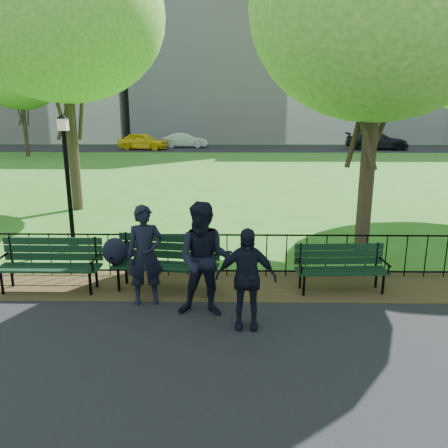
{
  "coord_description": "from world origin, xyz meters",
  "views": [
    {
      "loc": [
        0.68,
        -6.39,
        3.25
      ],
      "look_at": [
        0.55,
        1.5,
        1.23
      ],
      "focal_mm": 35.0,
      "sensor_mm": 36.0,
      "label": 1
    }
  ],
  "objects_px": {
    "lamppost": "(68,178)",
    "sedan_dark": "(377,141)",
    "tree_far_w": "(19,72)",
    "person_right": "(246,278)",
    "park_bench_right_a": "(340,263)",
    "tree_near_e": "(380,8)",
    "taxi": "(143,141)",
    "park_bench_main": "(143,254)",
    "tree_near_w": "(62,13)",
    "person_left": "(145,255)",
    "person_mid": "(205,260)",
    "sedan_silver": "(185,140)",
    "park_bench_left_a": "(51,259)"
  },
  "relations": [
    {
      "from": "lamppost",
      "to": "sedan_dark",
      "type": "height_order",
      "value": "lamppost"
    },
    {
      "from": "tree_far_w",
      "to": "person_right",
      "type": "relative_size",
      "value": 5.51
    },
    {
      "from": "park_bench_right_a",
      "to": "tree_near_e",
      "type": "height_order",
      "value": "tree_near_e"
    },
    {
      "from": "lamppost",
      "to": "tree_far_w",
      "type": "xyz_separation_m",
      "value": [
        -11.72,
        23.27,
        4.34
      ]
    },
    {
      "from": "lamppost",
      "to": "sedan_dark",
      "type": "xyz_separation_m",
      "value": [
        16.86,
        29.83,
        -0.95
      ]
    },
    {
      "from": "person_right",
      "to": "taxi",
      "type": "relative_size",
      "value": 0.36
    },
    {
      "from": "tree_near_e",
      "to": "person_right",
      "type": "relative_size",
      "value": 4.87
    },
    {
      "from": "tree_near_e",
      "to": "park_bench_main",
      "type": "bearing_deg",
      "value": -153.74
    },
    {
      "from": "tree_near_w",
      "to": "taxi",
      "type": "bearing_deg",
      "value": 96.02
    },
    {
      "from": "tree_near_w",
      "to": "person_left",
      "type": "xyz_separation_m",
      "value": [
        3.84,
        -7.62,
        -5.38
      ]
    },
    {
      "from": "tree_near_e",
      "to": "sedan_dark",
      "type": "bearing_deg",
      "value": 71.67
    },
    {
      "from": "park_bench_main",
      "to": "sedan_dark",
      "type": "relative_size",
      "value": 0.4
    },
    {
      "from": "person_mid",
      "to": "person_right",
      "type": "height_order",
      "value": "person_mid"
    },
    {
      "from": "person_left",
      "to": "sedan_dark",
      "type": "xyz_separation_m",
      "value": [
        14.49,
        32.84,
        -0.08
      ]
    },
    {
      "from": "lamppost",
      "to": "person_left",
      "type": "relative_size",
      "value": 1.85
    },
    {
      "from": "tree_near_e",
      "to": "person_mid",
      "type": "height_order",
      "value": "tree_near_e"
    },
    {
      "from": "tree_near_e",
      "to": "sedan_silver",
      "type": "xyz_separation_m",
      "value": [
        -7.51,
        31.8,
        -4.67
      ]
    },
    {
      "from": "park_bench_left_a",
      "to": "sedan_silver",
      "type": "xyz_separation_m",
      "value": [
        -1.02,
        34.18,
        0.1
      ]
    },
    {
      "from": "park_bench_right_a",
      "to": "sedan_dark",
      "type": "xyz_separation_m",
      "value": [
        10.99,
        32.22,
        0.26
      ]
    },
    {
      "from": "person_left",
      "to": "person_mid",
      "type": "xyz_separation_m",
      "value": [
        1.05,
        -0.45,
        0.08
      ]
    },
    {
      "from": "lamppost",
      "to": "tree_near_e",
      "type": "relative_size",
      "value": 0.42
    },
    {
      "from": "park_bench_left_a",
      "to": "tree_near_e",
      "type": "xyz_separation_m",
      "value": [
        6.49,
        2.38,
        4.77
      ]
    },
    {
      "from": "park_bench_main",
      "to": "tree_far_w",
      "type": "xyz_separation_m",
      "value": [
        -13.91,
        25.67,
        5.4
      ]
    },
    {
      "from": "person_mid",
      "to": "taxi",
      "type": "relative_size",
      "value": 0.43
    },
    {
      "from": "sedan_dark",
      "to": "lamppost",
      "type": "bearing_deg",
      "value": 159.27
    },
    {
      "from": "park_bench_main",
      "to": "park_bench_right_a",
      "type": "bearing_deg",
      "value": 7.7
    },
    {
      "from": "park_bench_main",
      "to": "tree_far_w",
      "type": "bearing_deg",
      "value": 125.98
    },
    {
      "from": "park_bench_left_a",
      "to": "person_mid",
      "type": "height_order",
      "value": "person_mid"
    },
    {
      "from": "tree_near_e",
      "to": "person_right",
      "type": "xyz_separation_m",
      "value": [
        -2.89,
        -3.83,
        -4.57
      ]
    },
    {
      "from": "park_bench_right_a",
      "to": "taxi",
      "type": "height_order",
      "value": "taxi"
    },
    {
      "from": "lamppost",
      "to": "person_left",
      "type": "bearing_deg",
      "value": -51.85
    },
    {
      "from": "park_bench_main",
      "to": "tree_near_e",
      "type": "xyz_separation_m",
      "value": [
        4.76,
        2.35,
        4.68
      ]
    },
    {
      "from": "person_mid",
      "to": "sedan_dark",
      "type": "relative_size",
      "value": 0.35
    },
    {
      "from": "tree_near_w",
      "to": "park_bench_right_a",
      "type": "bearing_deg",
      "value": -43.63
    },
    {
      "from": "person_left",
      "to": "person_right",
      "type": "height_order",
      "value": "person_left"
    },
    {
      "from": "tree_near_e",
      "to": "person_right",
      "type": "bearing_deg",
      "value": -127.09
    },
    {
      "from": "park_bench_left_a",
      "to": "tree_far_w",
      "type": "xyz_separation_m",
      "value": [
        -12.18,
        25.7,
        5.49
      ]
    },
    {
      "from": "person_mid",
      "to": "taxi",
      "type": "distance_m",
      "value": 33.74
    },
    {
      "from": "taxi",
      "to": "sedan_dark",
      "type": "height_order",
      "value": "sedan_dark"
    },
    {
      "from": "sedan_dark",
      "to": "tree_far_w",
      "type": "bearing_deg",
      "value": 111.68
    },
    {
      "from": "park_bench_right_a",
      "to": "taxi",
      "type": "relative_size",
      "value": 0.38
    },
    {
      "from": "park_bench_right_a",
      "to": "tree_near_e",
      "type": "bearing_deg",
      "value": 62.21
    },
    {
      "from": "park_bench_main",
      "to": "lamppost",
      "type": "bearing_deg",
      "value": 139.92
    },
    {
      "from": "person_mid",
      "to": "park_bench_right_a",
      "type": "bearing_deg",
      "value": 28.15
    },
    {
      "from": "tree_far_w",
      "to": "person_left",
      "type": "height_order",
      "value": "tree_far_w"
    },
    {
      "from": "park_bench_left_a",
      "to": "sedan_silver",
      "type": "relative_size",
      "value": 0.44
    },
    {
      "from": "tree_far_w",
      "to": "sedan_dark",
      "type": "distance_m",
      "value": 29.8
    },
    {
      "from": "person_right",
      "to": "tree_far_w",
      "type": "bearing_deg",
      "value": 121.77
    },
    {
      "from": "tree_near_w",
      "to": "tree_near_e",
      "type": "distance_m",
      "value": 9.68
    },
    {
      "from": "person_left",
      "to": "park_bench_left_a",
      "type": "bearing_deg",
      "value": 153.0
    }
  ]
}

